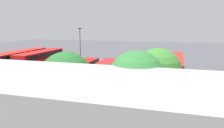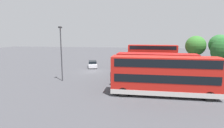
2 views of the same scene
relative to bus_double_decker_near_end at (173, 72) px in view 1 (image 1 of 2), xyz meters
The scene contains 15 objects.
ground_plane 17.43m from the bus_double_decker_near_end, 43.88° to the right, with size 140.00×140.00×0.00m, color #47474C.
bus_double_decker_near_end is the anchor object (origin of this frame).
bus_single_deck_second 3.54m from the bus_double_decker_near_end, 13.48° to the right, with size 2.94×10.95×2.95m.
bus_single_deck_third 7.37m from the bus_double_decker_near_end, ahead, with size 2.68×10.72×2.95m.
bus_single_deck_fourth 10.49m from the bus_double_decker_near_end, ahead, with size 2.70×11.58×2.95m.
bus_single_deck_fifth 14.34m from the bus_double_decker_near_end, ahead, with size 2.85×10.51×2.95m.
bus_single_deck_sixth 18.04m from the bus_double_decker_near_end, ahead, with size 2.71×11.20×2.95m.
bus_double_decker_seventh 21.63m from the bus_double_decker_near_end, ahead, with size 3.04×10.45×4.55m.
bus_double_decker_far_end 25.10m from the bus_double_decker_near_end, ahead, with size 2.63×12.05×4.55m.
car_hatchback_silver 15.58m from the bus_double_decker_near_end, 57.95° to the right, with size 4.75×3.00×1.43m.
lamp_post_tall 25.20m from the bus_double_decker_near_end, 35.54° to the right, with size 0.70×0.30×8.20m.
tree_leftmost 15.95m from the bus_double_decker_near_end, 52.67° to the left, with size 4.95×4.95×6.59m.
tree_midleft 9.97m from the bus_double_decker_near_end, 80.29° to the left, with size 4.52×4.52×6.83m.
tree_rightmost 14.64m from the bus_double_decker_near_end, 77.96° to the left, with size 4.34×4.34×7.10m.
depot_building_backdrop 20.38m from the bus_double_decker_near_end, 65.98° to the left, with size 23.72×7.17×6.10m, color #9E9993.
Camera 1 is at (-11.59, 40.73, 8.94)m, focal length 32.60 mm.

